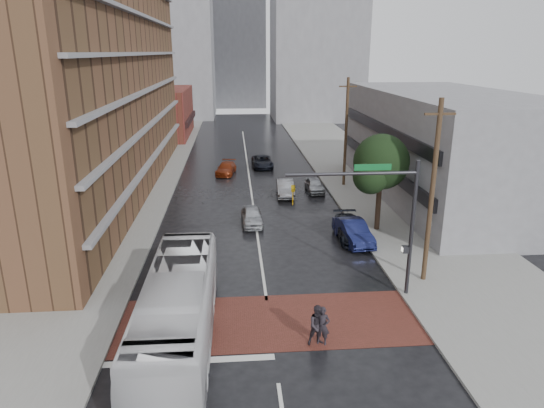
{
  "coord_description": "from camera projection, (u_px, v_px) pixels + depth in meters",
  "views": [
    {
      "loc": [
        -1.49,
        -19.57,
        12.17
      ],
      "look_at": [
        0.7,
        7.82,
        3.5
      ],
      "focal_mm": 32.0,
      "sensor_mm": 36.0,
      "label": 1
    }
  ],
  "objects": [
    {
      "name": "ground",
      "position": [
        270.0,
        327.0,
        22.38
      ],
      "size": [
        160.0,
        160.0,
        0.0
      ],
      "primitive_type": "plane",
      "color": "black",
      "rests_on": "ground"
    },
    {
      "name": "crosswalk",
      "position": [
        270.0,
        321.0,
        22.85
      ],
      "size": [
        14.0,
        5.0,
        0.02
      ],
      "primitive_type": "cube",
      "color": "maroon",
      "rests_on": "ground"
    },
    {
      "name": "sidewalk_west",
      "position": [
        127.0,
        187.0,
        45.24
      ],
      "size": [
        9.0,
        90.0,
        0.15
      ],
      "primitive_type": "cube",
      "color": "gray",
      "rests_on": "ground"
    },
    {
      "name": "sidewalk_east",
      "position": [
        369.0,
        182.0,
        47.0
      ],
      "size": [
        9.0,
        90.0,
        0.15
      ],
      "primitive_type": "cube",
      "color": "gray",
      "rests_on": "ground"
    },
    {
      "name": "apartment_block",
      "position": [
        79.0,
        28.0,
        39.91
      ],
      "size": [
        10.0,
        44.0,
        28.0
      ],
      "primitive_type": "cube",
      "color": "brown",
      "rests_on": "ground"
    },
    {
      "name": "storefront_west",
      "position": [
        162.0,
        113.0,
        71.74
      ],
      "size": [
        8.0,
        16.0,
        7.0
      ],
      "primitive_type": "cube",
      "color": "maroon",
      "rests_on": "ground"
    },
    {
      "name": "building_east",
      "position": [
        445.0,
        146.0,
        41.29
      ],
      "size": [
        11.0,
        26.0,
        9.0
      ],
      "primitive_type": "cube",
      "color": "gray",
      "rests_on": "ground"
    },
    {
      "name": "distant_tower_west",
      "position": [
        164.0,
        30.0,
        90.64
      ],
      "size": [
        18.0,
        16.0,
        32.0
      ],
      "primitive_type": "cube",
      "color": "gray",
      "rests_on": "ground"
    },
    {
      "name": "distant_tower_east",
      "position": [
        317.0,
        17.0,
        86.47
      ],
      "size": [
        16.0,
        14.0,
        36.0
      ],
      "primitive_type": "cube",
      "color": "gray",
      "rests_on": "ground"
    },
    {
      "name": "distant_tower_center",
      "position": [
        238.0,
        52.0,
        109.08
      ],
      "size": [
        12.0,
        10.0,
        24.0
      ],
      "primitive_type": "cube",
      "color": "gray",
      "rests_on": "ground"
    },
    {
      "name": "street_tree",
      "position": [
        381.0,
        166.0,
        33.04
      ],
      "size": [
        4.2,
        4.1,
        6.9
      ],
      "color": "#332319",
      "rests_on": "ground"
    },
    {
      "name": "signal_mast",
      "position": [
        385.0,
        210.0,
        23.77
      ],
      "size": [
        6.5,
        0.3,
        7.2
      ],
      "color": "#2D2D33",
      "rests_on": "ground"
    },
    {
      "name": "utility_pole_near",
      "position": [
        432.0,
        192.0,
        25.3
      ],
      "size": [
        1.6,
        0.26,
        10.0
      ],
      "color": "#473321",
      "rests_on": "ground"
    },
    {
      "name": "utility_pole_far",
      "position": [
        346.0,
        132.0,
        44.32
      ],
      "size": [
        1.6,
        0.26,
        10.0
      ],
      "color": "#473321",
      "rests_on": "ground"
    },
    {
      "name": "transit_bus",
      "position": [
        178.0,
        310.0,
        20.62
      ],
      "size": [
        2.89,
        11.91,
        3.31
      ],
      "primitive_type": "imported",
      "rotation": [
        0.0,
        0.0,
        -0.01
      ],
      "color": "silver",
      "rests_on": "ground"
    },
    {
      "name": "pedestrian_a",
      "position": [
        322.0,
        326.0,
        20.85
      ],
      "size": [
        0.75,
        0.61,
        1.76
      ],
      "primitive_type": "imported",
      "rotation": [
        0.0,
        0.0,
        -0.34
      ],
      "color": "black",
      "rests_on": "ground"
    },
    {
      "name": "pedestrian_b",
      "position": [
        318.0,
        325.0,
        20.82
      ],
      "size": [
        0.99,
        0.82,
        1.85
      ],
      "primitive_type": "imported",
      "rotation": [
        0.0,
        0.0,
        0.14
      ],
      "color": "#272227",
      "rests_on": "ground"
    },
    {
      "name": "car_travel_a",
      "position": [
        252.0,
        216.0,
        35.46
      ],
      "size": [
        1.6,
        3.82,
        1.29
      ],
      "primitive_type": "imported",
      "rotation": [
        0.0,
        0.0,
        0.02
      ],
      "color": "#B1B4B9",
      "rests_on": "ground"
    },
    {
      "name": "car_travel_b",
      "position": [
        285.0,
        188.0,
        42.58
      ],
      "size": [
        1.64,
        4.23,
        1.37
      ],
      "primitive_type": "imported",
      "rotation": [
        0.0,
        0.0,
        -0.04
      ],
      "color": "#A0A2A7",
      "rests_on": "ground"
    },
    {
      "name": "car_travel_c",
      "position": [
        226.0,
        168.0,
        50.13
      ],
      "size": [
        2.38,
        4.41,
        1.21
      ],
      "primitive_type": "imported",
      "rotation": [
        0.0,
        0.0,
        -0.17
      ],
      "color": "maroon",
      "rests_on": "ground"
    },
    {
      "name": "suv_travel",
      "position": [
        262.0,
        162.0,
        53.02
      ],
      "size": [
        2.3,
        4.69,
        1.28
      ],
      "primitive_type": "imported",
      "rotation": [
        0.0,
        0.0,
        0.04
      ],
      "color": "black",
      "rests_on": "ground"
    },
    {
      "name": "car_parked_near",
      "position": [
        353.0,
        232.0,
        32.14
      ],
      "size": [
        2.06,
        4.66,
        1.49
      ],
      "primitive_type": "imported",
      "rotation": [
        0.0,
        0.0,
        0.11
      ],
      "color": "#141A48",
      "rests_on": "ground"
    },
    {
      "name": "car_parked_mid",
      "position": [
        351.0,
        229.0,
        32.84
      ],
      "size": [
        2.01,
        4.73,
        1.36
      ],
      "primitive_type": "imported",
      "rotation": [
        0.0,
        0.0,
        -0.02
      ],
      "color": "black",
      "rests_on": "ground"
    },
    {
      "name": "car_parked_far",
      "position": [
        315.0,
        185.0,
        43.79
      ],
      "size": [
        1.49,
        3.68,
        1.25
      ],
      "primitive_type": "imported",
      "rotation": [
        0.0,
        0.0,
        0.0
      ],
      "color": "#9A9DA1",
      "rests_on": "ground"
    }
  ]
}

